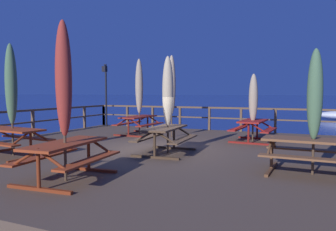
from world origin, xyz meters
TOP-DOWN VIEW (x-y plane):
  - ground_plane at (0.00, 0.00)m, footprint 600.00×600.00m
  - wooden_deck at (0.00, 0.00)m, footprint 12.10×11.76m
  - railing_waterside_far at (0.00, 5.73)m, footprint 11.90×0.10m
  - railing_side_left at (-5.90, 0.00)m, footprint 0.10×11.56m
  - picnic_table_mid_centre at (-2.29, 3.04)m, footprint 1.47×1.98m
  - picnic_table_front_left at (2.45, 2.92)m, footprint 1.51×1.81m
  - picnic_table_back_right at (-3.30, -2.50)m, footprint 2.15×1.59m
  - picnic_table_back_left at (-0.18, -3.84)m, footprint 1.54×2.06m
  - picnic_table_mid_right at (0.48, -0.44)m, footprint 1.50×1.99m
  - picnic_table_front_right at (4.34, -1.39)m, footprint 2.03×1.48m
  - patio_umbrella_tall_back_right at (-2.22, 2.99)m, footprint 0.32×0.32m
  - patio_umbrella_short_mid at (2.43, 2.99)m, footprint 0.32×0.32m
  - patio_umbrella_tall_mid_right at (-3.30, -2.42)m, footprint 0.32×0.32m
  - patio_umbrella_tall_mid_left at (-0.15, -3.91)m, footprint 0.32×0.32m
  - patio_umbrella_tall_back_left at (0.55, -0.40)m, footprint 0.32×0.32m
  - patio_umbrella_tall_front at (4.39, -1.41)m, footprint 0.32×0.32m
  - patio_umbrella_short_front at (-0.68, 2.79)m, footprint 0.32×0.32m
  - lamp_post_hooked at (-5.26, 5.01)m, footprint 0.40×0.63m

SIDE VIEW (x-z plane):
  - ground_plane at x=0.00m, z-range 0.00..0.00m
  - wooden_deck at x=0.00m, z-range 0.00..0.87m
  - picnic_table_front_left at x=2.45m, z-range 1.03..1.81m
  - picnic_table_mid_right at x=0.48m, z-range 1.04..1.81m
  - picnic_table_mid_centre at x=-2.29m, z-range 1.04..1.81m
  - picnic_table_back_left at x=-0.18m, z-range 1.04..1.81m
  - picnic_table_front_right at x=4.34m, z-range 1.04..1.82m
  - picnic_table_back_right at x=-3.30m, z-range 1.04..1.82m
  - railing_waterside_far at x=0.00m, z-range 1.05..2.14m
  - railing_side_left at x=-5.90m, z-range 1.06..2.15m
  - patio_umbrella_short_mid at x=2.43m, z-range 1.19..3.63m
  - patio_umbrella_tall_front at x=4.39m, z-range 1.23..3.92m
  - patio_umbrella_tall_back_left at x=0.55m, z-range 1.25..4.05m
  - patio_umbrella_tall_mid_right at x=-3.30m, z-range 1.29..4.40m
  - patio_umbrella_tall_back_right at x=-2.22m, z-range 1.29..4.45m
  - patio_umbrella_tall_mid_left at x=-0.15m, z-range 1.30..4.47m
  - patio_umbrella_short_front at x=-0.68m, z-range 1.30..4.51m
  - lamp_post_hooked at x=-5.26m, z-range 1.38..4.58m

